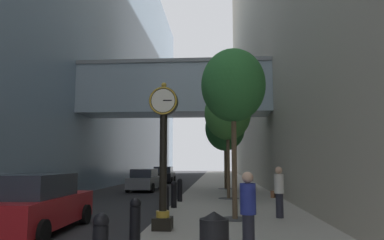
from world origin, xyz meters
TOP-DOWN VIEW (x-y plane):
  - ground_plane at (0.00, 27.00)m, footprint 110.00×110.00m
  - sidewalk_right at (2.77, 30.00)m, footprint 5.53×80.00m
  - building_block_left at (-11.36, 29.94)m, footprint 21.77×80.00m
  - street_clock at (0.52, 7.76)m, footprint 0.84×0.55m
  - bollard_second at (0.24, 5.50)m, footprint 0.26×0.26m
  - bollard_fourth at (0.24, 10.34)m, footprint 0.26×0.26m
  - bollard_fifth at (0.24, 12.75)m, footprint 0.26×0.26m
  - bollard_sixth at (0.24, 15.17)m, footprint 0.26×0.26m
  - street_tree_near at (2.67, 9.85)m, footprint 2.26×2.26m
  - street_tree_mid_near at (2.67, 16.78)m, footprint 2.52×2.52m
  - street_tree_mid_far at (2.67, 23.71)m, footprint 2.91×2.91m
  - pedestrian_walking at (4.23, 10.26)m, footprint 0.52×0.46m
  - pedestrian_by_clock at (2.74, 5.26)m, footprint 0.48×0.48m
  - car_grey_near at (-3.16, 23.38)m, footprint 1.99×4.67m
  - car_red_mid at (-3.22, 7.72)m, footprint 2.11×4.60m
  - car_black_far at (-3.26, 33.31)m, footprint 2.13×4.27m

SIDE VIEW (x-z plane):
  - ground_plane at x=0.00m, z-range 0.00..0.00m
  - sidewalk_right at x=2.77m, z-range 0.00..0.14m
  - bollard_second at x=0.24m, z-range 0.17..1.29m
  - bollard_fourth at x=0.24m, z-range 0.17..1.29m
  - bollard_fifth at x=0.24m, z-range 0.17..1.29m
  - bollard_sixth at x=0.24m, z-range 0.17..1.29m
  - car_grey_near at x=-3.16m, z-range -0.02..1.55m
  - car_black_far at x=-3.26m, z-range -0.02..1.59m
  - car_red_mid at x=-3.22m, z-range -0.03..1.68m
  - pedestrian_by_clock at x=2.74m, z-range 0.19..1.90m
  - pedestrian_walking at x=4.23m, z-range 0.19..1.95m
  - street_clock at x=0.52m, z-range 0.34..4.62m
  - street_tree_mid_far at x=2.67m, z-range 1.50..7.58m
  - street_tree_mid_near at x=2.67m, z-range 1.67..7.67m
  - street_tree_near at x=2.67m, z-range 1.76..7.68m
  - building_block_left at x=-11.36m, z-range -0.05..28.15m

